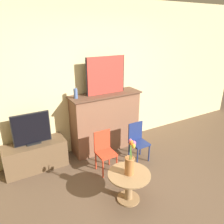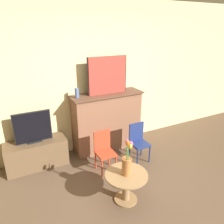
{
  "view_description": "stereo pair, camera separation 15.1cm",
  "coord_description": "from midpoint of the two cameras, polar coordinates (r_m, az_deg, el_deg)",
  "views": [
    {
      "loc": [
        -1.65,
        -1.44,
        2.23
      ],
      "look_at": [
        -0.06,
        1.3,
        0.99
      ],
      "focal_mm": 35.0,
      "sensor_mm": 36.0,
      "label": 1
    },
    {
      "loc": [
        -1.52,
        -1.51,
        2.23
      ],
      "look_at": [
        -0.06,
        1.3,
        0.99
      ],
      "focal_mm": 35.0,
      "sensor_mm": 36.0,
      "label": 2
    }
  ],
  "objects": [
    {
      "name": "ground_plane",
      "position": [
        3.11,
        15.05,
        -25.41
      ],
      "size": [
        14.0,
        14.0,
        0.0
      ],
      "primitive_type": "plane",
      "color": "brown"
    },
    {
      "name": "fireplace_mantel",
      "position": [
        4.14,
        -0.3,
        -2.33
      ],
      "size": [
        1.33,
        0.44,
        1.1
      ],
      "color": "brown",
      "rests_on": "ground"
    },
    {
      "name": "vase_tulips",
      "position": [
        2.88,
        5.48,
        -13.06
      ],
      "size": [
        0.14,
        0.16,
        0.55
      ],
      "color": "#AD6B38",
      "rests_on": "side_table"
    },
    {
      "name": "side_table",
      "position": [
        3.08,
        5.19,
        -18.0
      ],
      "size": [
        0.57,
        0.57,
        0.42
      ],
      "color": "#99754C",
      "rests_on": "ground"
    },
    {
      "name": "mantel_candle",
      "position": [
        3.72,
        -8.03,
        4.93
      ],
      "size": [
        0.07,
        0.07,
        0.17
      ],
      "color": "#4C6699",
      "rests_on": "fireplace_mantel"
    },
    {
      "name": "chair_red",
      "position": [
        3.58,
        -0.85,
        -9.64
      ],
      "size": [
        0.29,
        0.29,
        0.68
      ],
      "color": "red",
      "rests_on": "ground"
    },
    {
      "name": "tv_stand",
      "position": [
        3.93,
        -18.02,
        -10.35
      ],
      "size": [
        0.99,
        0.39,
        0.46
      ],
      "color": "brown",
      "rests_on": "ground"
    },
    {
      "name": "wall_back",
      "position": [
        4.04,
        -3.56,
        8.75
      ],
      "size": [
        8.0,
        0.06,
        2.7
      ],
      "color": "beige",
      "rests_on": "ground"
    },
    {
      "name": "chair_blue",
      "position": [
        3.88,
        8.0,
        -7.27
      ],
      "size": [
        0.29,
        0.29,
        0.68
      ],
      "color": "navy",
      "rests_on": "ground"
    },
    {
      "name": "painting",
      "position": [
        3.89,
        -0.05,
        9.57
      ],
      "size": [
        0.75,
        0.03,
        0.66
      ],
      "color": "black",
      "rests_on": "fireplace_mantel"
    },
    {
      "name": "tv_monitor",
      "position": [
        3.71,
        -18.89,
        -3.89
      ],
      "size": [
        0.59,
        0.12,
        0.52
      ],
      "color": "black",
      "rests_on": "tv_stand"
    }
  ]
}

